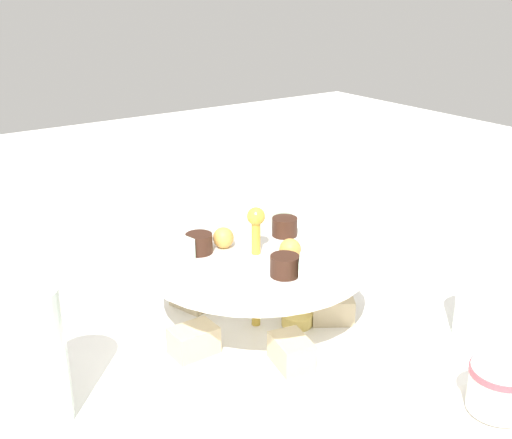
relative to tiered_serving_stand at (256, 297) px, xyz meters
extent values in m
plane|color=white|center=(0.00, 0.00, -0.04)|extent=(2.40, 2.40, 0.00)
cylinder|color=white|center=(0.00, 0.00, -0.04)|extent=(0.31, 0.31, 0.01)
cylinder|color=white|center=(0.00, 0.00, 0.05)|extent=(0.25, 0.25, 0.01)
cylinder|color=gold|center=(0.00, 0.00, 0.03)|extent=(0.01, 0.01, 0.14)
sphere|color=gold|center=(0.00, 0.00, 0.10)|extent=(0.02, 0.02, 0.02)
cube|color=#CCB78E|center=(0.08, -0.04, -0.02)|extent=(0.06, 0.05, 0.03)
cube|color=#CCB78E|center=(0.06, 0.06, -0.02)|extent=(0.06, 0.06, 0.03)
cube|color=#CCB78E|center=(-0.04, 0.08, -0.02)|extent=(0.05, 0.06, 0.03)
cube|color=#CCB78E|center=(-0.09, -0.01, -0.02)|extent=(0.05, 0.03, 0.03)
cube|color=#CCB78E|center=(-0.02, -0.09, -0.02)|extent=(0.04, 0.05, 0.03)
cylinder|color=#E5C660|center=(0.04, -0.03, -0.03)|extent=(0.04, 0.04, 0.01)
cylinder|color=#381E14|center=(0.06, 0.02, 0.07)|extent=(0.03, 0.03, 0.02)
cylinder|color=#381E14|center=(-0.05, 0.04, 0.07)|extent=(0.03, 0.03, 0.02)
cylinder|color=#381E14|center=(-0.01, -0.06, 0.07)|extent=(0.03, 0.03, 0.02)
cube|color=silver|center=(0.07, 0.05, 0.07)|extent=(0.04, 0.04, 0.02)
cube|color=silver|center=(-0.08, 0.04, 0.07)|extent=(0.04, 0.04, 0.02)
cube|color=silver|center=(0.01, -0.09, 0.07)|extent=(0.04, 0.04, 0.02)
sphere|color=gold|center=(-0.02, 0.03, 0.07)|extent=(0.02, 0.02, 0.02)
sphere|color=gold|center=(0.02, -0.03, 0.07)|extent=(0.02, 0.02, 0.02)
cylinder|color=silver|center=(-0.26, -0.01, 0.02)|extent=(0.07, 0.07, 0.14)
cylinder|color=silver|center=(0.20, -0.16, 0.00)|extent=(0.06, 0.06, 0.08)
cylinder|color=white|center=(0.10, -0.25, -0.04)|extent=(0.09, 0.09, 0.01)
cylinder|color=white|center=(0.10, -0.25, -0.02)|extent=(0.06, 0.06, 0.04)
cylinder|color=#D14C56|center=(0.10, -0.25, 0.00)|extent=(0.06, 0.06, 0.01)
cube|color=silver|center=(-0.07, 0.30, -0.04)|extent=(0.16, 0.08, 0.00)
camera|label=1|loc=(-0.37, -0.53, 0.34)|focal=44.75mm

